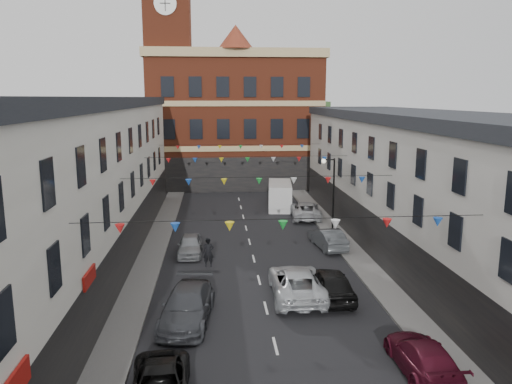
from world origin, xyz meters
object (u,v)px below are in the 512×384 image
object	(u,v)px
car_left_d	(187,306)
street_lamp	(331,185)
car_right_e	(328,238)
pedestrian	(208,252)
car_right_c	(423,357)
car_right_f	(305,210)
car_left_e	(190,245)
moving_car	(296,282)
white_van	(280,195)
car_right_d	(330,283)

from	to	relation	value
car_left_d	street_lamp	bearing A→B (deg)	61.94
car_right_e	pedestrian	distance (m)	9.12
car_right_c	car_right_f	world-z (taller)	car_right_f
car_right_e	car_right_f	bearing A→B (deg)	-97.35
street_lamp	car_left_e	bearing A→B (deg)	-156.38
street_lamp	car_right_c	distance (m)	20.88
car_left_e	pedestrian	distance (m)	2.89
street_lamp	moving_car	world-z (taller)	street_lamp
car_left_d	car_right_e	world-z (taller)	car_left_d
car_left_d	pedestrian	distance (m)	7.95
moving_car	white_van	world-z (taller)	white_van
car_right_c	moving_car	world-z (taller)	moving_car
car_left_d	white_van	size ratio (longest dim) A/B	0.99
white_van	car_right_e	bearing A→B (deg)	-76.22
car_left_d	moving_car	bearing A→B (deg)	30.61
street_lamp	car_right_d	world-z (taller)	street_lamp
street_lamp	pedestrian	xyz separation A→B (m)	(-9.55, -7.31, -2.96)
car_right_c	car_left_d	bearing A→B (deg)	-29.45
car_left_d	moving_car	size ratio (longest dim) A/B	0.95
car_right_f	moving_car	world-z (taller)	moving_car
car_left_e	white_van	bearing A→B (deg)	60.87
street_lamp	moving_car	distance (m)	13.85
car_right_d	white_van	world-z (taller)	white_van
car_left_d	moving_car	world-z (taller)	moving_car
white_van	pedestrian	xyz separation A→B (m)	(-6.80, -16.79, -0.30)
car_right_f	moving_car	distance (m)	18.00
car_right_f	moving_car	size ratio (longest dim) A/B	0.93
car_left_e	car_right_d	size ratio (longest dim) A/B	0.85
street_lamp	car_left_e	size ratio (longest dim) A/B	1.47
car_right_c	car_right_d	bearing A→B (deg)	-75.78
car_right_f	pedestrian	size ratio (longest dim) A/B	2.87
car_left_e	white_van	world-z (taller)	white_van
moving_car	pedestrian	distance (m)	7.17
car_right_d	white_van	bearing A→B (deg)	-92.20
car_left_d	car_right_e	xyz separation A→B (m)	(9.44, 11.20, -0.07)
street_lamp	car_right_f	size ratio (longest dim) A/B	1.11
white_van	street_lamp	bearing A→B (deg)	-67.22
car_right_f	pedestrian	world-z (taller)	pedestrian
street_lamp	car_left_d	distance (m)	18.74
white_van	pedestrian	distance (m)	18.12
pedestrian	car_right_e	bearing A→B (deg)	19.49
street_lamp	car_right_e	bearing A→B (deg)	-104.70
car_right_d	car_right_f	xyz separation A→B (m)	(1.90, 17.93, -0.06)
car_left_d	pedestrian	size ratio (longest dim) A/B	2.94
car_right_d	car_right_e	world-z (taller)	car_right_d
car_left_e	car_left_d	bearing A→B (deg)	-87.65
street_lamp	car_right_e	size ratio (longest dim) A/B	1.35
moving_car	car_right_f	bearing A→B (deg)	-100.50
car_right_c	white_van	distance (m)	30.13
car_right_d	white_van	distance (m)	22.43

